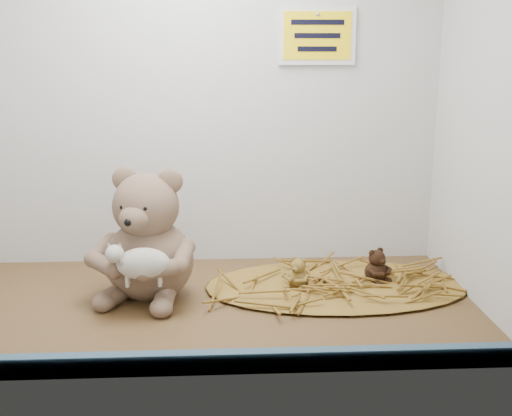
{
  "coord_description": "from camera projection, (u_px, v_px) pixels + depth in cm",
  "views": [
    {
      "loc": [
        7.35,
        -125.48,
        51.83
      ],
      "look_at": [
        14.14,
        1.66,
        20.31
      ],
      "focal_mm": 45.0,
      "sensor_mm": 36.0,
      "label": 1
    }
  ],
  "objects": [
    {
      "name": "front_rail",
      "position": [
        180.0,
        363.0,
        1.05
      ],
      "size": [
        119.28,
        2.2,
        3.6
      ],
      "primitive_type": "cube",
      "color": "#38546C",
      "rests_on": "shelf_floor"
    },
    {
      "name": "straw_bed",
      "position": [
        337.0,
        285.0,
        1.44
      ],
      "size": [
        59.28,
        34.42,
        1.15
      ],
      "primitive_type": "ellipsoid",
      "color": "brown",
      "rests_on": "shelf_floor"
    },
    {
      "name": "mini_teddy_tan",
      "position": [
        298.0,
        271.0,
        1.41
      ],
      "size": [
        7.64,
        7.73,
        6.72
      ],
      "primitive_type": null,
      "rotation": [
        0.0,
        0.0,
        -0.57
      ],
      "color": "brown",
      "rests_on": "straw_bed"
    },
    {
      "name": "mini_teddy_brown",
      "position": [
        376.0,
        264.0,
        1.44
      ],
      "size": [
        8.77,
        8.85,
        7.61
      ],
      "primitive_type": null,
      "rotation": [
        0.0,
        0.0,
        0.63
      ],
      "color": "black",
      "rests_on": "straw_bed"
    },
    {
      "name": "alcove_shell",
      "position": [
        185.0,
        84.0,
        1.32
      ],
      "size": [
        120.4,
        60.2,
        90.4
      ],
      "color": "#452C18",
      "rests_on": "ground"
    },
    {
      "name": "wall_sign",
      "position": [
        317.0,
        36.0,
        1.51
      ],
      "size": [
        16.0,
        1.2,
        11.0
      ],
      "primitive_type": "cube",
      "color": "yellow",
      "rests_on": "back_wall"
    },
    {
      "name": "main_teddy",
      "position": [
        148.0,
        234.0,
        1.35
      ],
      "size": [
        28.68,
        29.52,
        28.15
      ],
      "primitive_type": null,
      "rotation": [
        0.0,
        0.0,
        -0.29
      ],
      "color": "#826750",
      "rests_on": "shelf_floor"
    },
    {
      "name": "toy_lamb",
      "position": [
        143.0,
        264.0,
        1.26
      ],
      "size": [
        13.81,
        8.43,
        8.92
      ],
      "primitive_type": null,
      "color": "beige",
      "rests_on": "main_teddy"
    }
  ]
}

